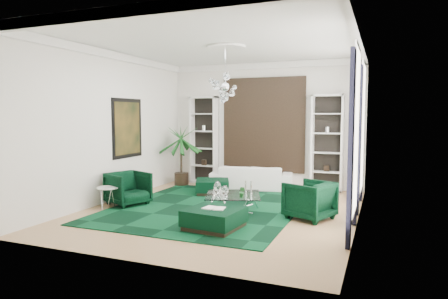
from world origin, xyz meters
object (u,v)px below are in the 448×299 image
at_px(armchair_right, 310,200).
at_px(ottoman_front, 214,219).
at_px(coffee_table, 233,203).
at_px(palm, 181,147).
at_px(sofa, 251,177).
at_px(ottoman_side, 212,187).
at_px(armchair_left, 128,188).
at_px(side_table, 108,198).

distance_m(armchair_right, ottoman_front, 2.14).
distance_m(coffee_table, palm, 3.92).
height_order(sofa, armchair_right, armchair_right).
bearing_deg(ottoman_front, ottoman_side, 114.03).
distance_m(armchair_right, palm, 5.20).
height_order(ottoman_side, palm, palm).
height_order(armchair_left, coffee_table, armchair_left).
xyz_separation_m(armchair_left, palm, (-0.06, 2.90, 0.79)).
relative_size(armchair_right, coffee_table, 0.75).
xyz_separation_m(sofa, ottoman_front, (0.62, -4.26, -0.15)).
distance_m(ottoman_front, palm, 5.03).
bearing_deg(armchair_right, coffee_table, -64.85).
height_order(coffee_table, palm, palm).
height_order(armchair_right, palm, palm).
xyz_separation_m(coffee_table, palm, (-2.72, 2.65, 0.99)).
distance_m(side_table, palm, 3.53).
bearing_deg(palm, coffee_table, -44.24).
bearing_deg(ottoman_front, palm, 125.24).
bearing_deg(coffee_table, armchair_right, 1.48).
relative_size(armchair_left, side_table, 1.72).
height_order(sofa, ottoman_front, sofa).
bearing_deg(armchair_left, palm, 23.93).
distance_m(armchair_right, side_table, 4.65).
bearing_deg(sofa, palm, -4.53).
distance_m(armchair_left, armchair_right, 4.38).
relative_size(ottoman_front, palm, 0.42).
xyz_separation_m(armchair_right, ottoman_side, (-2.99, 1.72, -0.21)).
bearing_deg(ottoman_front, armchair_left, 157.97).
distance_m(armchair_left, side_table, 0.57).
xyz_separation_m(armchair_right, palm, (-4.43, 2.60, 0.79)).
xyz_separation_m(ottoman_side, ottoman_front, (1.40, -3.14, 0.00)).
xyz_separation_m(armchair_right, side_table, (-4.58, -0.80, -0.16)).
relative_size(coffee_table, palm, 0.50).
xyz_separation_m(ottoman_side, palm, (-1.44, 0.88, 1.00)).
bearing_deg(ottoman_side, coffee_table, -54.14).
distance_m(sofa, ottoman_side, 1.38).
bearing_deg(coffee_table, ottoman_side, 125.86).
bearing_deg(sofa, ottoman_front, 87.64).
relative_size(armchair_left, palm, 0.37).
bearing_deg(palm, armchair_right, -30.42).
relative_size(armchair_left, armchair_right, 1.00).
relative_size(coffee_table, ottoman_side, 1.33).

